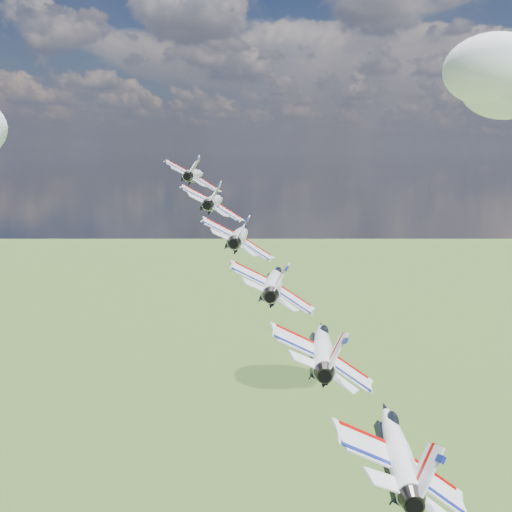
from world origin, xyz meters
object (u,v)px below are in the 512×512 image
at_px(jet_0, 196,174).
at_px(jet_5, 396,446).
at_px(jet_1, 215,201).
at_px(jet_4, 322,346).
at_px(jet_3, 274,281).
at_px(jet_2, 240,235).

distance_m(jet_0, jet_5, 64.60).
height_order(jet_0, jet_1, jet_0).
height_order(jet_1, jet_4, jet_1).
distance_m(jet_1, jet_4, 38.76).
height_order(jet_0, jet_3, jet_0).
height_order(jet_4, jet_5, jet_4).
relative_size(jet_2, jet_4, 1.00).
bearing_deg(jet_5, jet_0, 114.12).
height_order(jet_3, jet_4, jet_3).
distance_m(jet_0, jet_2, 25.84).
xyz_separation_m(jet_3, jet_5, (17.08, -18.15, -6.82)).
distance_m(jet_3, jet_4, 12.92).
distance_m(jet_0, jet_4, 51.68).
relative_size(jet_3, jet_5, 1.00).
height_order(jet_0, jet_5, jet_0).
height_order(jet_2, jet_3, jet_2).
relative_size(jet_4, jet_5, 1.00).
relative_size(jet_2, jet_3, 1.00).
height_order(jet_1, jet_2, jet_1).
bearing_deg(jet_4, jet_5, -65.88).
bearing_deg(jet_0, jet_1, -65.88).
bearing_deg(jet_2, jet_3, -65.88).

